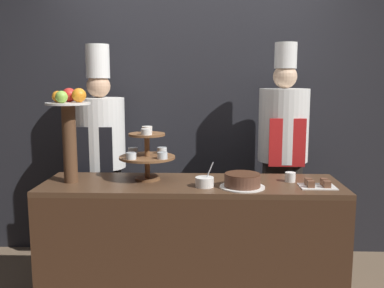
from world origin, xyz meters
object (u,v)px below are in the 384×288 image
tiered_stand (147,152)px  fruit_pedestal (69,123)px  serving_bowl_near (204,182)px  chef_center_left (283,148)px  cup_white (290,177)px  cake_square_tray (317,184)px  chef_left (101,151)px  cake_round (242,181)px

tiered_stand → fruit_pedestal: size_ratio=0.61×
serving_bowl_near → chef_center_left: (0.63, 0.72, 0.11)m
cup_white → serving_bowl_near: 0.61m
cake_square_tray → fruit_pedestal: bearing=177.0°
tiered_stand → fruit_pedestal: fruit_pedestal is taller
chef_left → cake_round: bearing=-33.6°
fruit_pedestal → cake_round: size_ratio=2.17×
tiered_stand → cup_white: bearing=-1.7°
cake_round → chef_left: 1.33m
chef_left → chef_center_left: bearing=-0.0°
fruit_pedestal → chef_left: bearing=85.4°
cake_round → serving_bowl_near: (-0.25, 0.01, -0.01)m
fruit_pedestal → cake_round: 1.22m
cake_round → serving_bowl_near: size_ratio=1.77×
cake_square_tray → tiered_stand: bearing=171.5°
fruit_pedestal → cake_round: bearing=-5.8°
fruit_pedestal → cake_square_tray: bearing=-3.0°
chef_left → chef_center_left: chef_center_left is taller
cake_square_tray → chef_left: bearing=156.1°
tiered_stand → cake_round: size_ratio=1.33×
fruit_pedestal → chef_center_left: bearing=21.9°
fruit_pedestal → cup_white: size_ratio=9.03×
cake_round → chef_left: bearing=146.4°
fruit_pedestal → chef_left: chef_left is taller
fruit_pedestal → serving_bowl_near: bearing=-6.6°
cake_round → serving_bowl_near: 0.25m
tiered_stand → cake_round: 0.69m
fruit_pedestal → chef_center_left: (1.54, 0.62, -0.26)m
cake_round → chef_left: (-1.11, 0.74, 0.07)m
tiered_stand → fruit_pedestal: bearing=-170.9°
chef_left → chef_center_left: size_ratio=0.99×
cake_square_tray → serving_bowl_near: bearing=-178.6°
serving_bowl_near → chef_left: (-0.86, 0.72, 0.08)m
cake_round → chef_center_left: (0.39, 0.74, 0.10)m
chef_center_left → cake_round: bearing=-117.7°
fruit_pedestal → cup_white: fruit_pedestal is taller
cup_white → chef_center_left: (0.05, 0.57, 0.11)m
chef_center_left → fruit_pedestal: bearing=-158.1°
fruit_pedestal → cake_round: fruit_pedestal is taller
cake_round → chef_left: chef_left is taller
cake_round → fruit_pedestal: bearing=174.2°
fruit_pedestal → serving_bowl_near: fruit_pedestal is taller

